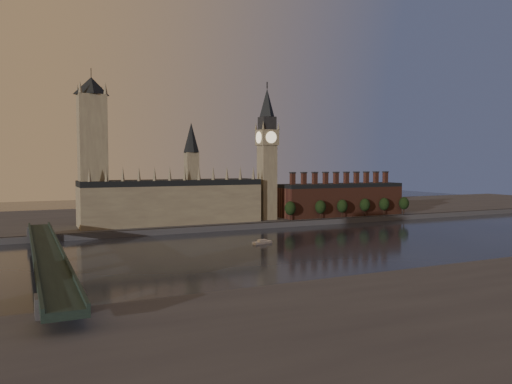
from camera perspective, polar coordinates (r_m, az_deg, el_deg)
ground at (r=294.18m, az=9.18°, el=-6.14°), size 900.00×900.00×0.00m
north_bank at (r=450.71m, az=-3.76°, el=-2.57°), size 900.00×182.00×4.00m
palace_of_westminster at (r=368.75m, az=-9.48°, el=-0.85°), size 130.00×30.30×74.00m
victoria_tower at (r=356.93m, az=-18.19°, el=4.91°), size 24.00×24.00×108.00m
big_ben at (r=390.35m, az=1.27°, el=4.59°), size 15.00×15.00×107.00m
chimney_block at (r=427.29m, az=9.68°, el=-0.80°), size 110.00×25.00×37.00m
embankment_tree_0 at (r=384.50m, az=3.93°, el=-1.86°), size 8.60×8.60×14.88m
embankment_tree_1 at (r=398.01m, az=7.39°, el=-1.71°), size 8.60×8.60×14.88m
embankment_tree_2 at (r=408.73m, az=9.83°, el=-1.60°), size 8.60×8.60×14.88m
embankment_tree_3 at (r=423.78m, az=12.34°, el=-1.45°), size 8.60×8.60×14.88m
embankment_tree_4 at (r=436.04m, az=14.44°, el=-1.35°), size 8.60×8.60×14.88m
embankment_tree_5 at (r=449.65m, az=16.55°, el=-1.24°), size 8.60×8.60×14.88m
westminster_bridge at (r=239.89m, az=-22.79°, el=-6.70°), size 14.00×200.00×11.55m
river_boat at (r=299.17m, az=0.71°, el=-5.75°), size 13.15×6.32×2.53m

